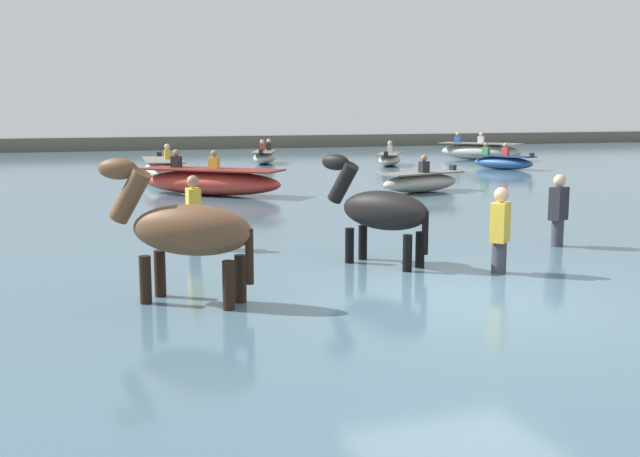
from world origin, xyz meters
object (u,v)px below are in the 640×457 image
Objects in this scene: boat_near_starboard at (421,182)px; person_onlooker_left at (558,221)px; boat_far_inshore at (503,162)px; horse_lead_black at (380,213)px; horse_trailing_bay at (185,234)px; boat_near_port at (264,157)px; boat_mid_channel at (211,182)px; boat_distant_west at (163,170)px; boat_mid_outer at (480,151)px; person_onlooker_right at (500,243)px; person_spectator_far at (194,222)px; boat_far_offshore at (389,159)px.

boat_near_starboard is 1.68× the size of person_onlooker_left.
horse_lead_black is at bearing -127.82° from boat_far_inshore.
horse_trailing_bay is 0.78× the size of boat_near_port.
boat_mid_channel is 1.41× the size of boat_near_port.
boat_distant_west is (-1.12, 14.43, -0.40)m from horse_lead_black.
boat_mid_outer is 2.27× the size of person_onlooker_right.
boat_near_starboard is (-8.64, -11.29, -0.11)m from boat_mid_outer.
boat_near_port is 22.21m from person_onlooker_right.
person_onlooker_right is at bearing -96.83° from boat_near_port.
horse_lead_black reaches higher than person_spectator_far.
boat_mid_channel is 11.13m from person_onlooker_right.
boat_distant_west is at bearing -127.81° from boat_near_port.
boat_near_port reaches higher than boat_far_inshore.
person_spectator_far is (-14.00, -12.86, 0.15)m from boat_far_inshore.
boat_mid_channel reaches higher than boat_far_inshore.
horse_trailing_bay reaches higher than horse_lead_black.
horse_lead_black is at bearing -124.36° from boat_mid_outer.
person_onlooker_right reaches higher than boat_distant_west.
boat_far_offshore is at bearing 43.11° from boat_mid_channel.
person_onlooker_left is at bearing 15.00° from horse_trailing_bay.
person_onlooker_left and person_onlooker_right have the same top height.
boat_near_port is 5.25m from boat_far_offshore.
horse_trailing_bay reaches higher than person_spectator_far.
person_onlooker_right is (-12.38, -21.11, 0.04)m from boat_mid_outer.
person_onlooker_right reaches higher than boat_far_inshore.
horse_trailing_bay is 15.84m from boat_distant_west.
boat_near_starboard is (5.06, 8.74, -0.47)m from horse_lead_black.
person_onlooker_right is at bearing -80.71° from boat_mid_channel.
person_spectator_far is 5.95m from person_onlooker_left.
boat_far_offshore is at bearing 56.19° from person_spectator_far.
boat_near_starboard is at bearing -11.72° from boat_mid_channel.
boat_near_starboard is (6.18, -5.69, -0.07)m from boat_distant_west.
person_onlooker_left reaches higher than boat_mid_channel.
boat_distant_west is 2.17× the size of person_onlooker_right.
boat_mid_channel reaches higher than boat_far_offshore.
boat_far_inshore is at bearing 57.26° from person_onlooker_right.
boat_distant_west is at bearing 97.96° from boat_mid_channel.
horse_trailing_bay is 0.60× the size of boat_distant_west.
boat_mid_outer is 2.27× the size of person_onlooker_left.
person_onlooker_left reaches higher than boat_near_port.
horse_trailing_bay is at bearing -177.30° from person_onlooker_right.
horse_lead_black is 1.73m from person_onlooker_right.
boat_distant_west is at bearing -159.30° from boat_mid_outer.
boat_mid_outer reaches higher than boat_far_inshore.
horse_trailing_bay is 0.78× the size of boat_far_offshore.
boat_distant_west is 1.29× the size of boat_near_starboard.
person_onlooker_left is (6.38, 1.71, -0.38)m from horse_trailing_bay.
boat_near_port is at bearing 88.38° from person_onlooker_left.
boat_distant_west is (1.89, 15.72, -0.46)m from horse_trailing_bay.
boat_far_offshore is at bearing 59.62° from horse_trailing_bay.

